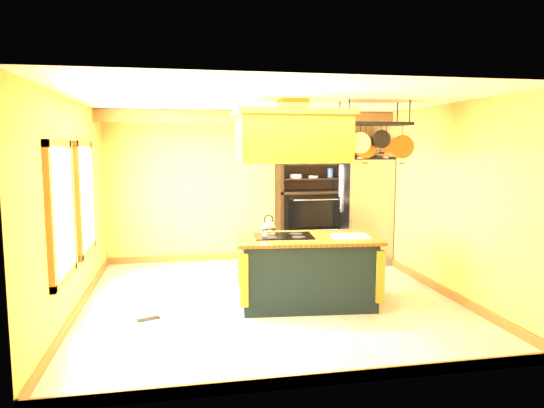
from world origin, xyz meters
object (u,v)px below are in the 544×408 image
object	(u,v)px
hutch	(311,213)
kitchen_island	(306,270)
refrigerator	(362,212)
range_hood	(293,135)
pot_rack	(375,134)

from	to	relation	value
hutch	kitchen_island	bearing A→B (deg)	-106.35
kitchen_island	refrigerator	size ratio (longest dim) A/B	1.03
kitchen_island	range_hood	world-z (taller)	range_hood
range_hood	pot_rack	bearing A→B (deg)	-0.00
kitchen_island	pot_rack	xyz separation A→B (m)	(0.91, -0.00, 1.81)
kitchen_island	hutch	size ratio (longest dim) A/B	0.86
refrigerator	kitchen_island	bearing A→B (deg)	-126.46
range_hood	pot_rack	world-z (taller)	same
kitchen_island	pot_rack	size ratio (longest dim) A/B	1.92
refrigerator	range_hood	bearing A→B (deg)	-129.65
pot_rack	refrigerator	size ratio (longest dim) A/B	0.54
hutch	pot_rack	bearing A→B (deg)	-86.30
kitchen_island	hutch	distance (m)	2.69
pot_rack	hutch	world-z (taller)	pot_rack
range_hood	pot_rack	xyz separation A→B (m)	(1.11, -0.00, 0.02)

